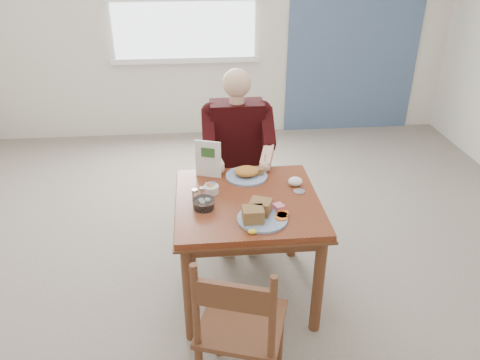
{
  "coord_description": "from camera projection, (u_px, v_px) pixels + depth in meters",
  "views": [
    {
      "loc": [
        -0.29,
        -2.53,
        2.24
      ],
      "look_at": [
        -0.05,
        0.0,
        0.89
      ],
      "focal_mm": 35.0,
      "sensor_mm": 36.0,
      "label": 1
    }
  ],
  "objects": [
    {
      "name": "metal_dish",
      "position": [
        299.0,
        192.0,
        3.03
      ],
      "size": [
        0.08,
        0.08,
        0.01
      ],
      "primitive_type": "cylinder",
      "rotation": [
        0.0,
        0.0,
        0.04
      ],
      "color": "silver",
      "rests_on": "table"
    },
    {
      "name": "napkin",
      "position": [
        295.0,
        181.0,
        3.1
      ],
      "size": [
        0.1,
        0.08,
        0.06
      ],
      "primitive_type": "ellipsoid",
      "rotation": [
        0.0,
        0.0,
        0.04
      ],
      "color": "white",
      "rests_on": "table"
    },
    {
      "name": "table",
      "position": [
        248.0,
        214.0,
        3.0
      ],
      "size": [
        0.92,
        0.92,
        0.75
      ],
      "color": "brown",
      "rests_on": "ground"
    },
    {
      "name": "accent_panel",
      "position": [
        358.0,
        14.0,
        5.4
      ],
      "size": [
        1.6,
        0.02,
        2.8
      ],
      "primitive_type": "cube",
      "color": "#465D83",
      "rests_on": "ground"
    },
    {
      "name": "wall_back",
      "position": [
        219.0,
        16.0,
        5.28
      ],
      "size": [
        5.5,
        0.0,
        5.5
      ],
      "primitive_type": "plane",
      "rotation": [
        1.57,
        0.0,
        0.0
      ],
      "color": "silver",
      "rests_on": "ground"
    },
    {
      "name": "floor",
      "position": [
        247.0,
        291.0,
        3.3
      ],
      "size": [
        6.0,
        6.0,
        0.0
      ],
      "primitive_type": "plane",
      "color": "slate",
      "rests_on": "ground"
    },
    {
      "name": "near_plate",
      "position": [
        260.0,
        214.0,
        2.73
      ],
      "size": [
        0.34,
        0.33,
        0.1
      ],
      "color": "white",
      "rests_on": "table"
    },
    {
      "name": "creamer",
      "position": [
        204.0,
        204.0,
        2.84
      ],
      "size": [
        0.17,
        0.17,
        0.06
      ],
      "color": "white",
      "rests_on": "table"
    },
    {
      "name": "chair_far",
      "position": [
        237.0,
        179.0,
        3.78
      ],
      "size": [
        0.42,
        0.42,
        0.95
      ],
      "color": "brown",
      "rests_on": "ground"
    },
    {
      "name": "caddy",
      "position": [
        211.0,
        189.0,
        3.01
      ],
      "size": [
        0.13,
        0.13,
        0.07
      ],
      "color": "white",
      "rests_on": "table"
    },
    {
      "name": "lemon_wedge",
      "position": [
        252.0,
        231.0,
        2.61
      ],
      "size": [
        0.06,
        0.05,
        0.03
      ],
      "primitive_type": "ellipsoid",
      "rotation": [
        0.0,
        0.0,
        -0.37
      ],
      "color": "yellow",
      "rests_on": "table"
    },
    {
      "name": "diner",
      "position": [
        238.0,
        145.0,
        3.55
      ],
      "size": [
        0.53,
        0.56,
        1.39
      ],
      "color": "tan",
      "rests_on": "chair_far"
    },
    {
      "name": "menu",
      "position": [
        208.0,
        159.0,
        3.17
      ],
      "size": [
        0.17,
        0.07,
        0.26
      ],
      "color": "white",
      "rests_on": "table"
    },
    {
      "name": "chair_near",
      "position": [
        240.0,
        328.0,
        2.35
      ],
      "size": [
        0.53,
        0.53,
        0.95
      ],
      "color": "brown",
      "rests_on": "ground"
    },
    {
      "name": "shakers",
      "position": [
        199.0,
        194.0,
        2.92
      ],
      "size": [
        0.1,
        0.07,
        0.08
      ],
      "color": "white",
      "rests_on": "table"
    },
    {
      "name": "far_plate",
      "position": [
        247.0,
        173.0,
        3.2
      ],
      "size": [
        0.3,
        0.3,
        0.08
      ],
      "color": "white",
      "rests_on": "table"
    }
  ]
}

